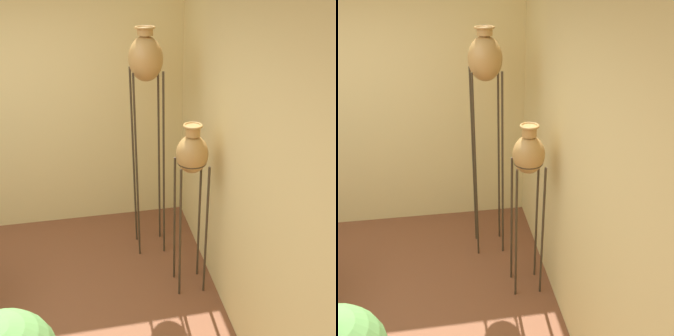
# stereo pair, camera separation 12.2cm
# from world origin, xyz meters

# --- Properties ---
(wall_right) EXTENTS (0.06, 8.01, 2.70)m
(wall_right) POSITION_xyz_m (2.03, 0.00, 1.35)
(wall_right) COLOR beige
(wall_right) RESTS_ON ground_plane
(vase_stand_tall) EXTENTS (0.30, 0.30, 2.21)m
(vase_stand_tall) POSITION_xyz_m (1.51, 1.32, 1.88)
(vase_stand_tall) COLOR #382D1E
(vase_stand_tall) RESTS_ON ground_plane
(vase_stand_medium) EXTENTS (0.26, 0.26, 1.57)m
(vase_stand_medium) POSITION_xyz_m (1.77, 0.67, 1.27)
(vase_stand_medium) COLOR #382D1E
(vase_stand_medium) RESTS_ON ground_plane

